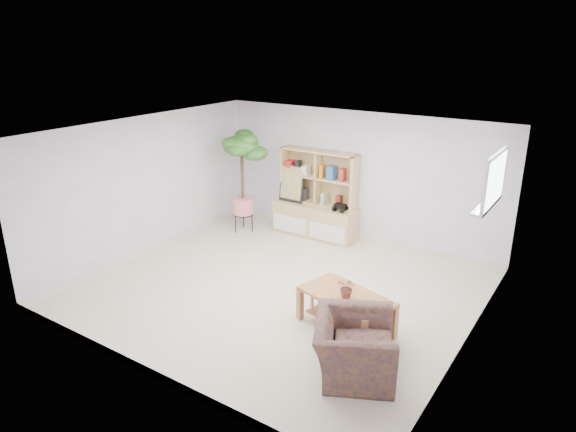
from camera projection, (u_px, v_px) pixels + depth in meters
The scene contains 14 objects.
floor at pixel (280, 290), 7.75m from camera, with size 5.50×5.00×0.01m, color beige.
ceiling at pixel (279, 132), 6.95m from camera, with size 5.50×5.00×0.01m, color silver.
walls at pixel (279, 216), 7.35m from camera, with size 5.51×5.01×2.40m.
baseboard at pixel (280, 287), 7.73m from camera, with size 5.50×5.00×0.10m, color silver, non-canonical shape.
window at pixel (495, 181), 6.13m from camera, with size 0.10×0.98×0.68m, color silver, non-canonical shape.
window_sill at pixel (487, 205), 6.27m from camera, with size 0.14×1.00×0.04m, color silver.
storage_unit at pixel (316, 195), 9.60m from camera, with size 1.64×0.55×1.64m, color tan, non-canonical shape.
poster at pixel (292, 184), 9.78m from camera, with size 0.51×0.12×0.70m, color yellow, non-canonical shape.
toy_truck at pixel (340, 207), 9.30m from camera, with size 0.30×0.21×0.16m, color black, non-canonical shape.
coffee_table at pixel (346, 312), 6.67m from camera, with size 1.20×0.66×0.49m, color #AD714A, non-canonical shape.
table_plant at pixel (347, 288), 6.48m from camera, with size 0.25×0.22×0.28m, color #2D7432.
floor_tree at pixel (242, 182), 9.79m from camera, with size 0.73×0.73×1.97m, color #134210, non-canonical shape.
armchair at pixel (354, 343), 5.76m from camera, with size 1.02×0.89×0.75m, color #191F3E.
sill_plant at pixel (491, 191), 6.36m from camera, with size 0.13×0.11×0.24m, color #134210.
Camera 1 is at (3.93, -5.71, 3.64)m, focal length 32.00 mm.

